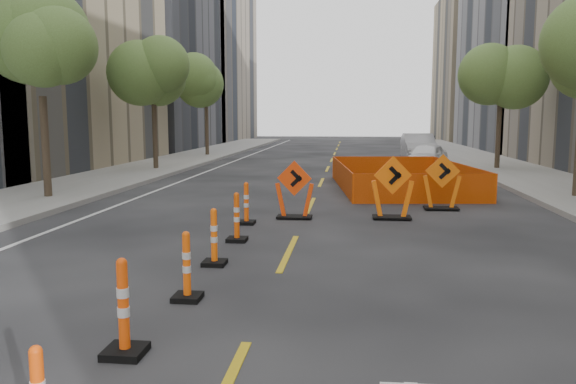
# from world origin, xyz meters

# --- Properties ---
(ground_plane) EXTENTS (140.00, 140.00, 0.00)m
(ground_plane) POSITION_xyz_m (0.00, 0.00, 0.00)
(ground_plane) COLOR black
(sidewalk_left) EXTENTS (4.00, 90.00, 0.15)m
(sidewalk_left) POSITION_xyz_m (-9.00, 12.00, 0.07)
(sidewalk_left) COLOR gray
(sidewalk_left) RESTS_ON ground
(bld_left_d) EXTENTS (12.00, 16.00, 14.00)m
(bld_left_d) POSITION_xyz_m (-17.00, 39.20, 7.00)
(bld_left_d) COLOR #4C4C51
(bld_left_d) RESTS_ON ground
(bld_left_e) EXTENTS (12.00, 20.00, 20.00)m
(bld_left_e) POSITION_xyz_m (-17.00, 55.60, 10.00)
(bld_left_e) COLOR gray
(bld_left_e) RESTS_ON ground
(bld_right_d) EXTENTS (12.00, 18.00, 20.00)m
(bld_right_d) POSITION_xyz_m (17.00, 40.20, 10.00)
(bld_right_d) COLOR gray
(bld_right_d) RESTS_ON ground
(bld_right_e) EXTENTS (12.00, 14.00, 16.00)m
(bld_right_e) POSITION_xyz_m (17.00, 58.60, 8.00)
(bld_right_e) COLOR tan
(bld_right_e) RESTS_ON ground
(tree_l_b) EXTENTS (2.80, 2.80, 5.95)m
(tree_l_b) POSITION_xyz_m (-8.40, 10.00, 4.53)
(tree_l_b) COLOR #382B1E
(tree_l_b) RESTS_ON ground
(tree_l_c) EXTENTS (2.80, 2.80, 5.95)m
(tree_l_c) POSITION_xyz_m (-8.40, 20.00, 4.53)
(tree_l_c) COLOR #382B1E
(tree_l_c) RESTS_ON ground
(tree_l_d) EXTENTS (2.80, 2.80, 5.95)m
(tree_l_d) POSITION_xyz_m (-8.40, 30.00, 4.53)
(tree_l_d) COLOR #382B1E
(tree_l_d) RESTS_ON ground
(tree_r_c) EXTENTS (2.80, 2.80, 5.95)m
(tree_r_c) POSITION_xyz_m (8.40, 22.00, 4.53)
(tree_r_c) COLOR #382B1E
(tree_r_c) RESTS_ON ground
(channelizer_2) EXTENTS (0.44, 0.44, 1.13)m
(channelizer_2) POSITION_xyz_m (-1.29, -0.99, 0.56)
(channelizer_2) COLOR #F2490A
(channelizer_2) RESTS_ON ground
(channelizer_3) EXTENTS (0.40, 0.40, 1.03)m
(channelizer_3) POSITION_xyz_m (-1.15, 0.96, 0.51)
(channelizer_3) COLOR #F5560A
(channelizer_3) RESTS_ON ground
(channelizer_4) EXTENTS (0.41, 0.41, 1.04)m
(channelizer_4) POSITION_xyz_m (-1.23, 2.91, 0.52)
(channelizer_4) COLOR #FE5C0A
(channelizer_4) RESTS_ON ground
(channelizer_5) EXTENTS (0.42, 0.42, 1.07)m
(channelizer_5) POSITION_xyz_m (-1.22, 4.87, 0.53)
(channelizer_5) COLOR #DF4B09
(channelizer_5) RESTS_ON ground
(channelizer_6) EXTENTS (0.42, 0.42, 1.06)m
(channelizer_6) POSITION_xyz_m (-1.37, 6.82, 0.53)
(channelizer_6) COLOR #EC4D09
(channelizer_6) RESTS_ON ground
(chevron_sign_left) EXTENTS (1.10, 0.75, 1.53)m
(chevron_sign_left) POSITION_xyz_m (-0.26, 7.73, 0.77)
(chevron_sign_left) COLOR #E53B09
(chevron_sign_left) RESTS_ON ground
(chevron_sign_center) EXTENTS (1.21, 0.87, 1.66)m
(chevron_sign_center) POSITION_xyz_m (2.28, 7.94, 0.83)
(chevron_sign_center) COLOR #FF650A
(chevron_sign_center) RESTS_ON ground
(chevron_sign_right) EXTENTS (1.11, 0.71, 1.61)m
(chevron_sign_right) POSITION_xyz_m (3.80, 9.59, 0.81)
(chevron_sign_right) COLOR #D95A09
(chevron_sign_right) RESTS_ON ground
(safety_fence) EXTENTS (5.21, 7.93, 0.94)m
(safety_fence) POSITION_xyz_m (3.03, 14.38, 0.47)
(safety_fence) COLOR #FD4D0D
(safety_fence) RESTS_ON ground
(parked_car_near) EXTENTS (2.86, 4.23, 1.34)m
(parked_car_near) POSITION_xyz_m (4.98, 22.09, 0.67)
(parked_car_near) COLOR white
(parked_car_near) RESTS_ON ground
(parked_car_mid) EXTENTS (1.79, 5.02, 1.65)m
(parked_car_mid) POSITION_xyz_m (5.23, 27.98, 0.82)
(parked_car_mid) COLOR #B7B5BB
(parked_car_mid) RESTS_ON ground
(parked_car_far) EXTENTS (2.83, 4.86, 1.32)m
(parked_car_far) POSITION_xyz_m (6.01, 33.36, 0.66)
(parked_car_far) COLOR black
(parked_car_far) RESTS_ON ground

